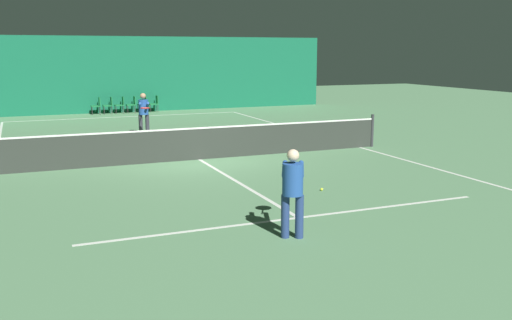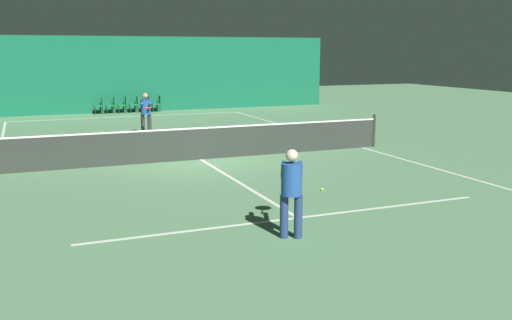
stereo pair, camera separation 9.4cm
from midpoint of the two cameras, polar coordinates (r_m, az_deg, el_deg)
ground_plane at (r=16.73m, az=-5.39°, el=0.06°), size 60.00×60.00×0.00m
backdrop_curtain at (r=30.23m, az=-13.32°, el=8.32°), size 23.00×0.12×3.85m
court_line_baseline_far at (r=28.21m, az=-12.45°, el=4.27°), size 11.00×0.10×0.00m
court_line_service_far at (r=22.85m, az=-10.06°, el=2.85°), size 8.25×0.10×0.00m
court_line_service_near at (r=10.92m, az=4.46°, el=-5.78°), size 8.25×0.10×0.00m
court_line_sideline_right at (r=19.02m, az=10.67°, el=1.24°), size 0.10×23.80×0.00m
court_line_centre at (r=16.73m, az=-5.39°, el=0.06°), size 0.10×12.80×0.00m
tennis_net at (r=16.64m, az=-5.42°, el=1.79°), size 12.00×0.10×1.07m
player_near at (r=9.59m, az=3.86°, el=-2.62°), size 0.88×1.30×1.53m
player_far at (r=21.78m, az=-10.84°, el=4.87°), size 0.53×1.34×1.57m
courtside_chair_0 at (r=29.62m, az=-15.24°, el=5.38°), size 0.44×0.44×0.84m
courtside_chair_1 at (r=29.70m, az=-14.12°, el=5.45°), size 0.44×0.44×0.84m
courtside_chair_2 at (r=29.78m, az=-13.01°, el=5.51°), size 0.44×0.44×0.84m
courtside_chair_3 at (r=29.88m, az=-11.91°, el=5.58°), size 0.44×0.44×0.84m
courtside_chair_4 at (r=29.99m, az=-10.81°, el=5.63°), size 0.44×0.44×0.84m
courtside_chair_5 at (r=30.11m, az=-9.72°, el=5.69°), size 0.44×0.44×0.84m
tennis_ball at (r=13.02m, az=6.83°, el=-2.94°), size 0.07×0.07×0.07m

